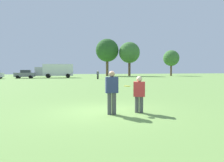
{
  "coord_description": "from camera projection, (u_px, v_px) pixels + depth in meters",
  "views": [
    {
      "loc": [
        -2.17,
        -8.64,
        1.77
      ],
      "look_at": [
        0.81,
        1.82,
        1.21
      ],
      "focal_mm": 33.81,
      "sensor_mm": 36.0,
      "label": 1
    }
  ],
  "objects": [
    {
      "name": "frisbee",
      "position": [
        127.0,
        86.0,
        8.67
      ],
      "size": [
        0.27,
        0.27,
        0.04
      ],
      "color": "yellow"
    },
    {
      "name": "player_defender",
      "position": [
        139.0,
        92.0,
        8.77
      ],
      "size": [
        0.54,
        0.43,
        1.53
      ],
      "color": "#4C4C51",
      "rests_on": "ground"
    },
    {
      "name": "traffic_cone",
      "position": [
        142.0,
        88.0,
        18.42
      ],
      "size": [
        0.32,
        0.32,
        0.48
      ],
      "color": "#D8590C",
      "rests_on": "ground"
    },
    {
      "name": "tree_west_maple",
      "position": [
        107.0,
        50.0,
        63.49
      ],
      "size": [
        6.9,
        6.9,
        11.21
      ],
      "color": "brown",
      "rests_on": "ground"
    },
    {
      "name": "bystander_far_jogger",
      "position": [
        98.0,
        74.0,
        42.06
      ],
      "size": [
        0.53,
        0.4,
        1.7
      ],
      "color": "black",
      "rests_on": "ground"
    },
    {
      "name": "box_truck",
      "position": [
        55.0,
        70.0,
        49.16
      ],
      "size": [
        8.64,
        3.38,
        3.18
      ],
      "color": "white",
      "rests_on": "ground"
    },
    {
      "name": "tree_east_birch",
      "position": [
        171.0,
        58.0,
        65.26
      ],
      "size": [
        4.91,
        4.91,
        7.97
      ],
      "color": "brown",
      "rests_on": "ground"
    },
    {
      "name": "tree_center_elm",
      "position": [
        129.0,
        53.0,
        63.06
      ],
      "size": [
        6.27,
        6.27,
        10.2
      ],
      "color": "brown",
      "rests_on": "ground"
    },
    {
      "name": "ground_plane",
      "position": [
        105.0,
        112.0,
        8.98
      ],
      "size": [
        176.56,
        176.56,
        0.0
      ],
      "primitive_type": "plane",
      "color": "#6B9347"
    },
    {
      "name": "parked_car_mid_right",
      "position": [
        25.0,
        74.0,
        46.03
      ],
      "size": [
        4.31,
        2.43,
        1.82
      ],
      "color": "slate",
      "rests_on": "ground"
    },
    {
      "name": "player_thrower",
      "position": [
        112.0,
        90.0,
        8.41
      ],
      "size": [
        0.51,
        0.33,
        1.74
      ],
      "color": "#4C4C51",
      "rests_on": "ground"
    }
  ]
}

